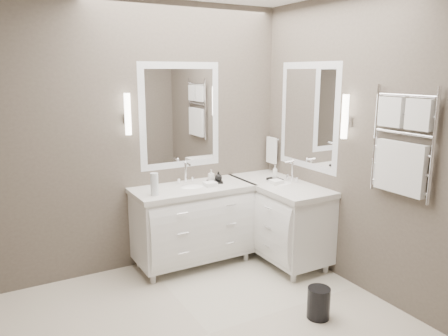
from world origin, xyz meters
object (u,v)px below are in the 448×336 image
waste_bin (319,303)px  towel_ladder (402,149)px  vanity_back (193,220)px  vanity_right (279,216)px

waste_bin → towel_ladder: bearing=-14.2°
vanity_back → vanity_right: (0.88, -0.33, 0.00)m
vanity_right → towel_ladder: towel_ladder is taller
vanity_back → towel_ladder: bearing=-55.9°
towel_ladder → waste_bin: 1.43m
vanity_right → waste_bin: vanity_right is taller
vanity_back → waste_bin: 1.57m
vanity_back → towel_ladder: size_ratio=1.38×
vanity_back → waste_bin: vanity_back is taller
vanity_back → towel_ladder: towel_ladder is taller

